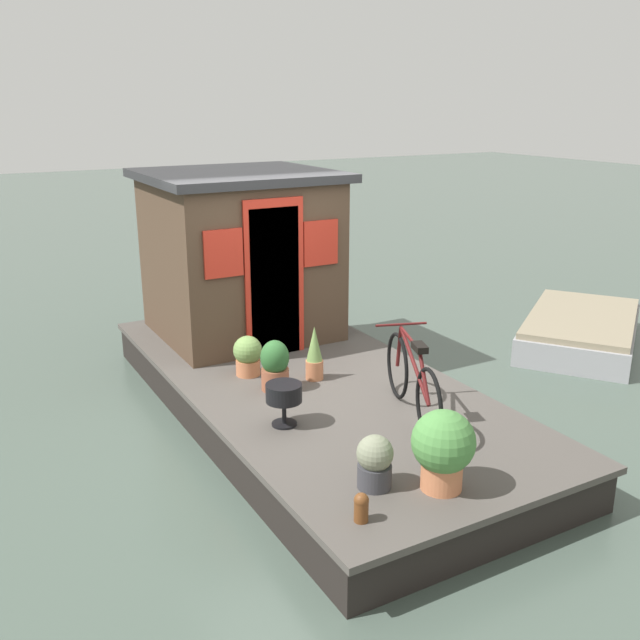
# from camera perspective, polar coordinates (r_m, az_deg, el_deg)

# --- Properties ---
(ground_plane) EXTENTS (60.00, 60.00, 0.00)m
(ground_plane) POSITION_cam_1_polar(r_m,az_deg,el_deg) (7.65, -0.74, -7.79)
(ground_plane) COLOR #47564C
(houseboat_deck) EXTENTS (5.82, 2.62, 0.44)m
(houseboat_deck) POSITION_cam_1_polar(r_m,az_deg,el_deg) (7.56, -0.75, -6.27)
(houseboat_deck) COLOR #4C4742
(houseboat_deck) RESTS_ON ground_plane
(houseboat_cabin) EXTENTS (2.09, 2.19, 2.01)m
(houseboat_cabin) POSITION_cam_1_polar(r_m,az_deg,el_deg) (8.74, -6.46, 5.38)
(houseboat_cabin) COLOR #4C3828
(houseboat_cabin) RESTS_ON houseboat_deck
(bicycle) EXTENTS (1.54, 0.65, 0.79)m
(bicycle) POSITION_cam_1_polar(r_m,az_deg,el_deg) (6.51, 7.47, -4.85)
(bicycle) COLOR black
(bicycle) RESTS_ON houseboat_deck
(potted_plant_geranium) EXTENTS (0.28, 0.28, 0.42)m
(potted_plant_geranium) POSITION_cam_1_polar(r_m,az_deg,el_deg) (5.42, 4.46, -11.35)
(potted_plant_geranium) COLOR #38383D
(potted_plant_geranium) RESTS_ON houseboat_deck
(potted_plant_basil) EXTENTS (0.31, 0.31, 0.43)m
(potted_plant_basil) POSITION_cam_1_polar(r_m,az_deg,el_deg) (7.53, -5.87, -2.83)
(potted_plant_basil) COLOR #C6754C
(potted_plant_basil) RESTS_ON houseboat_deck
(potted_plant_lavender) EXTENTS (0.19, 0.19, 0.58)m
(potted_plant_lavender) POSITION_cam_1_polar(r_m,az_deg,el_deg) (7.36, -0.46, -2.78)
(potted_plant_lavender) COLOR #C6754C
(potted_plant_lavender) RESTS_ON houseboat_deck
(potted_plant_thyme) EXTENTS (0.29, 0.29, 0.52)m
(potted_plant_thyme) POSITION_cam_1_polar(r_m,az_deg,el_deg) (7.11, -3.67, -3.69)
(potted_plant_thyme) COLOR #935138
(potted_plant_thyme) RESTS_ON houseboat_deck
(potted_plant_succulent) EXTENTS (0.48, 0.48, 0.63)m
(potted_plant_succulent) POSITION_cam_1_polar(r_m,az_deg,el_deg) (5.40, 9.94, -10.11)
(potted_plant_succulent) COLOR #C6754C
(potted_plant_succulent) RESTS_ON houseboat_deck
(charcoal_grill) EXTENTS (0.33, 0.33, 0.40)m
(charcoal_grill) POSITION_cam_1_polar(r_m,az_deg,el_deg) (6.33, -2.94, -6.07)
(charcoal_grill) COLOR black
(charcoal_grill) RESTS_ON houseboat_deck
(mooring_bollard) EXTENTS (0.11, 0.11, 0.22)m
(mooring_bollard) POSITION_cam_1_polar(r_m,az_deg,el_deg) (5.06, 3.36, -14.83)
(mooring_bollard) COLOR brown
(mooring_bollard) RESTS_ON houseboat_deck
(dinghy_boat) EXTENTS (2.59, 2.86, 0.44)m
(dinghy_boat) POSITION_cam_1_polar(r_m,az_deg,el_deg) (10.38, 20.34, -0.77)
(dinghy_boat) COLOR #99999E
(dinghy_boat) RESTS_ON ground_plane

